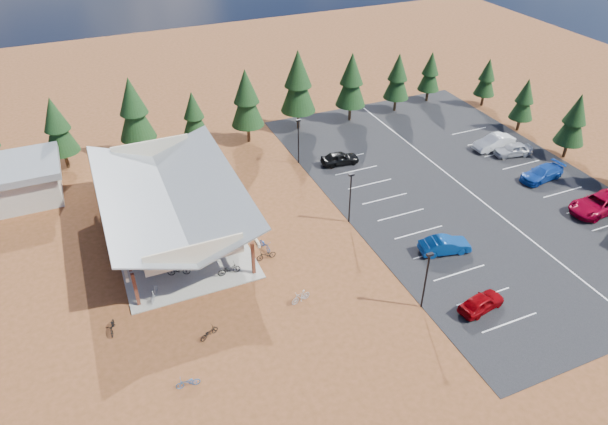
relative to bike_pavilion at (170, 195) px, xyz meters
The scene contains 43 objects.
ground 12.79m from the bike_pavilion, 34.99° to the right, with size 140.00×140.00×0.00m, color #5B3418.
asphalt_lot 29.03m from the bike_pavilion, ahead, with size 27.00×44.00×0.04m, color black.
concrete_pad 3.77m from the bike_pavilion, 90.00° to the left, with size 10.60×18.60×0.10m, color gray.
bike_pavilion is the anchor object (origin of this frame).
outbuilding 17.89m from the bike_pavilion, 141.84° to the left, with size 11.00×7.00×3.90m.
lamp_post_0 22.69m from the bike_pavilion, 48.58° to the right, with size 0.50×0.25×5.14m.
lamp_post_1 15.83m from the bike_pavilion, 18.43° to the right, with size 0.50×0.25×5.14m.
lamp_post_2 16.57m from the bike_pavilion, 25.02° to the left, with size 0.50×0.25×5.14m.
trash_bin_0 7.32m from the bike_pavilion, 14.01° to the right, with size 0.60×0.60×0.90m, color #49271A.
trash_bin_1 7.03m from the bike_pavilion, 10.91° to the right, with size 0.60×0.60×0.90m, color #49271A.
pine_1 17.92m from the bike_pavilion, 117.19° to the left, with size 3.44×3.44×8.01m.
pine_2 15.57m from the bike_pavilion, 91.49° to the left, with size 3.90×3.90×9.08m.
pine_3 15.75m from the bike_pavilion, 68.68° to the left, with size 2.93×2.93×6.82m.
pine_4 18.34m from the bike_pavilion, 50.29° to the left, with size 3.74×3.74×8.71m.
pine_5 23.71m from the bike_pavilion, 39.23° to the left, with size 4.16×4.16×9.69m.
pine_6 29.05m from the bike_pavilion, 30.09° to the left, with size 3.69×3.69×8.59m.
pine_7 35.05m from the bike_pavilion, 24.93° to the left, with size 3.25×3.25×7.56m.
pine_8 40.65m from the bike_pavilion, 22.92° to the left, with size 2.88×2.88×6.71m.
pine_11 42.78m from the bike_pavilion, ahead, with size 3.18×3.18×7.40m.
pine_12 42.77m from the bike_pavilion, ahead, with size 2.79×2.79×6.50m.
pine_13 44.89m from the bike_pavilion, 15.13° to the left, with size 2.71×2.71×6.32m.
bike_0 7.14m from the bike_pavilion, 99.50° to the right, with size 0.64×1.83×0.96m, color black.
bike_1 4.75m from the bike_pavilion, 158.13° to the right, with size 0.42×1.48×0.89m, color gray.
bike_2 5.69m from the bike_pavilion, 126.93° to the left, with size 0.62×1.79×0.94m, color navy.
bike_3 5.88m from the bike_pavilion, 103.52° to the left, with size 0.43×1.53×0.92m, color maroon.
bike_4 8.87m from the bike_pavilion, 70.88° to the right, with size 0.65×1.88×0.99m, color black.
bike_5 4.58m from the bike_pavilion, 20.52° to the right, with size 0.43×1.51×0.91m, color gray.
bike_6 4.85m from the bike_pavilion, 16.07° to the left, with size 0.62×1.79×0.94m, color #0F1396.
bike_7 7.73m from the bike_pavilion, 66.03° to the left, with size 0.50×1.78×1.07m, color maroon.
bike_8 12.81m from the bike_pavilion, 123.10° to the right, with size 0.57×1.65×0.86m, color black.
bike_9 9.44m from the bike_pavilion, 112.29° to the right, with size 0.51×1.81×1.08m, color gray.
bike_10 17.82m from the bike_pavilion, 99.52° to the right, with size 0.55×1.59×0.83m, color #1E5190.
bike_12 14.05m from the bike_pavilion, 92.23° to the right, with size 0.54×1.55×0.81m, color black.
bike_13 14.98m from the bike_pavilion, 62.20° to the right, with size 0.48×1.69×1.02m, color #9EA0A6.
bike_14 9.33m from the bike_pavilion, 41.43° to the right, with size 0.59×1.69×0.89m, color navy.
bike_16 9.97m from the bike_pavilion, 49.16° to the right, with size 0.59×1.70×0.89m, color black.
car_0 26.97m from the bike_pavilion, 45.13° to the right, with size 1.57×3.89×1.33m, color #7F0206.
car_1 23.99m from the bike_pavilion, 30.91° to the right, with size 1.53×4.39×1.45m, color navy.
car_4 19.87m from the bike_pavilion, 14.65° to the left, with size 1.66×4.12×1.40m, color black.
car_6 39.54m from the bike_pavilion, 18.96° to the right, with size 2.75×5.97×1.66m, color maroon.
car_7 37.37m from the bike_pavilion, ahead, with size 2.03×4.99×1.45m, color #123C9A.
car_8 37.68m from the bike_pavilion, ahead, with size 1.70×4.22×1.44m, color #B2B4BB.
car_9 36.76m from the bike_pavilion, ahead, with size 1.70×4.87×1.61m, color white.
Camera 1 is at (-14.86, -33.73, 29.19)m, focal length 32.00 mm.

